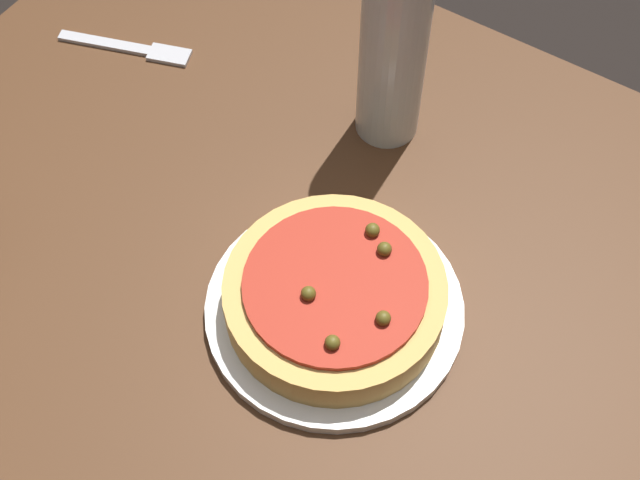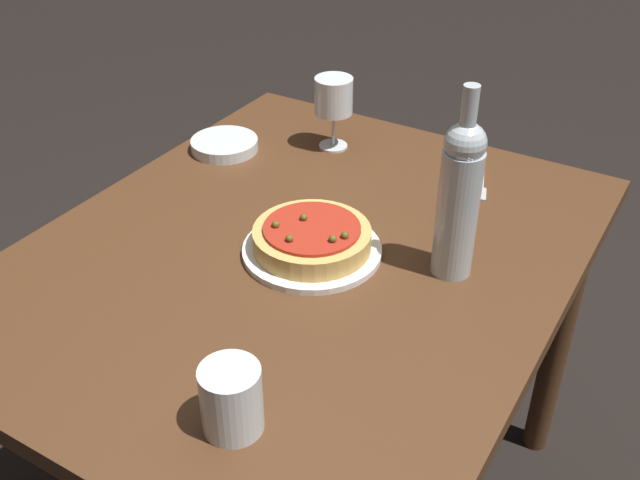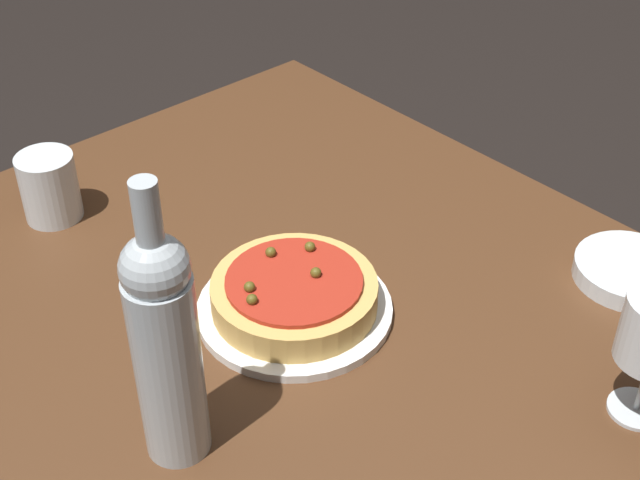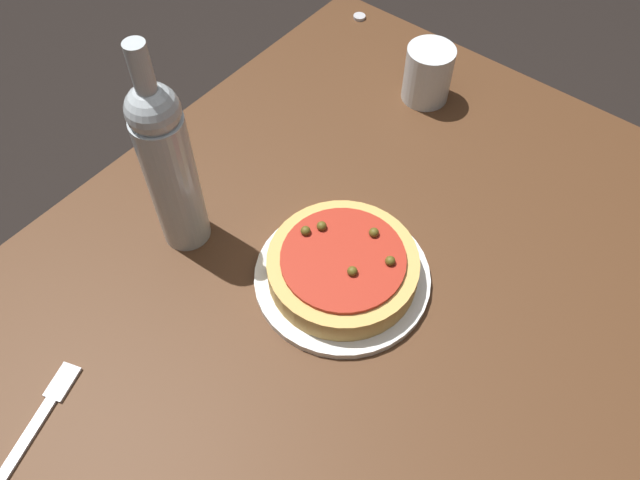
% 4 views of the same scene
% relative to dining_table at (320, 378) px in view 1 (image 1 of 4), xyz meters
% --- Properties ---
extents(dining_table, '(1.12, 0.91, 0.77)m').
position_rel_dining_table_xyz_m(dining_table, '(0.00, 0.00, 0.00)').
color(dining_table, '#4C2D19').
rests_on(dining_table, ground_plane).
extents(dinner_plate, '(0.25, 0.25, 0.01)m').
position_rel_dining_table_xyz_m(dinner_plate, '(0.00, -0.02, 0.11)').
color(dinner_plate, white).
rests_on(dinner_plate, dining_table).
extents(pizza, '(0.21, 0.21, 0.05)m').
position_rel_dining_table_xyz_m(pizza, '(0.00, -0.02, 0.14)').
color(pizza, tan).
rests_on(pizza, dinner_plate).
extents(wine_bottle, '(0.07, 0.07, 0.34)m').
position_rel_dining_table_xyz_m(wine_bottle, '(0.08, -0.26, 0.25)').
color(wine_bottle, '#B2BCC1').
rests_on(wine_bottle, dining_table).
extents(fork, '(0.16, 0.07, 0.00)m').
position_rel_dining_table_xyz_m(fork, '(0.39, -0.19, 0.11)').
color(fork, '#B7B7BC').
rests_on(fork, dining_table).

